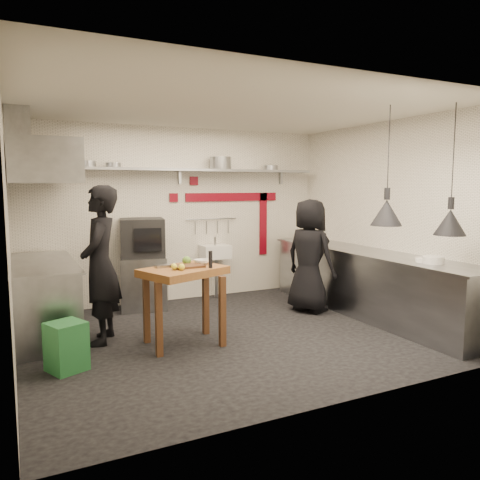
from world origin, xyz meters
name	(u,v)px	position (x,y,z in m)	size (l,w,h in m)	color
floor	(235,334)	(0.00, 0.00, 0.00)	(5.00, 5.00, 0.00)	black
ceiling	(235,108)	(0.00, 0.00, 2.80)	(5.00, 5.00, 0.00)	beige
wall_back	(179,215)	(0.00, 2.10, 1.40)	(5.00, 0.04, 2.80)	silver
wall_front	(343,242)	(0.00, -2.10, 1.40)	(5.00, 0.04, 2.80)	silver
wall_left	(9,233)	(-2.50, 0.00, 1.40)	(0.04, 4.20, 2.80)	silver
wall_right	(389,218)	(2.50, 0.00, 1.40)	(0.04, 4.20, 2.80)	silver
red_band_horiz	(233,197)	(0.95, 2.08, 1.68)	(1.70, 0.02, 0.14)	maroon
red_band_vert	(263,224)	(1.55, 2.08, 1.20)	(0.14, 0.02, 1.10)	maroon
red_tile_a	(194,181)	(0.25, 2.08, 1.95)	(0.14, 0.02, 0.14)	maroon
red_tile_b	(174,198)	(-0.10, 2.08, 1.68)	(0.14, 0.02, 0.14)	maroon
back_shelf	(182,170)	(0.00, 1.92, 2.12)	(4.60, 0.34, 0.04)	gray
shelf_bracket_left	(53,175)	(-1.90, 2.07, 2.02)	(0.04, 0.06, 0.24)	gray
shelf_bracket_mid	(180,176)	(0.00, 2.07, 2.02)	(0.04, 0.06, 0.24)	gray
shelf_bracket_right	(281,177)	(1.90, 2.07, 2.02)	(0.04, 0.06, 0.24)	gray
pan_far_left	(87,164)	(-1.45, 1.92, 2.19)	(0.25, 0.25, 0.09)	gray
pan_mid_left	(113,165)	(-1.07, 1.92, 2.18)	(0.22, 0.22, 0.07)	gray
stock_pot	(221,163)	(0.66, 1.92, 2.24)	(0.35, 0.35, 0.20)	gray
pan_right	(270,168)	(1.60, 1.92, 2.18)	(0.26, 0.26, 0.08)	gray
oven_stand	(143,283)	(-0.71, 1.77, 0.40)	(0.67, 0.61, 0.80)	gray
combi_oven	(142,238)	(-0.70, 1.78, 1.09)	(0.64, 0.59, 0.58)	black
oven_door	(146,240)	(-0.72, 1.51, 1.09)	(0.48, 0.03, 0.46)	maroon
oven_glass	(148,240)	(-0.70, 1.45, 1.09)	(0.39, 0.02, 0.34)	black
hand_sink	(215,252)	(0.55, 1.92, 0.78)	(0.46, 0.34, 0.22)	silver
sink_tap	(215,241)	(0.55, 1.92, 0.96)	(0.03, 0.03, 0.14)	gray
sink_drain	(216,278)	(0.55, 1.88, 0.34)	(0.06, 0.06, 0.66)	gray
utensil_rail	(212,219)	(0.55, 2.06, 1.32)	(0.02, 0.02, 0.90)	gray
counter_right	(368,284)	(2.15, 0.00, 0.45)	(0.70, 3.80, 0.90)	gray
counter_right_top	(369,252)	(2.15, 0.00, 0.92)	(0.76, 3.90, 0.03)	gray
plate_stack	(433,260)	(2.12, -1.17, 0.97)	(0.26, 0.26, 0.09)	silver
small_bowl_right	(424,260)	(2.10, -1.04, 0.96)	(0.21, 0.21, 0.05)	silver
counter_left	(44,300)	(-2.15, 1.05, 0.45)	(0.70, 1.90, 0.90)	gray
counter_left_top	(42,263)	(-2.15, 1.05, 0.92)	(0.76, 2.00, 0.03)	gray
extractor_hood	(42,163)	(-2.10, 1.05, 2.15)	(0.78, 1.60, 0.50)	gray
hood_duct	(17,128)	(-2.35, 1.05, 2.55)	(0.28, 0.28, 0.50)	gray
green_bin	(66,346)	(-2.03, -0.29, 0.25)	(0.33, 0.33, 0.50)	#1E5F2D
prep_table	(184,306)	(-0.70, -0.07, 0.46)	(0.92, 0.64, 0.92)	brown
cutting_board	(188,266)	(-0.63, -0.06, 0.93)	(0.35, 0.25, 0.03)	#502F1A
pepper_mill	(210,259)	(-0.42, -0.22, 1.02)	(0.05, 0.05, 0.20)	black
lemon_a	(174,267)	(-0.84, -0.17, 0.96)	(0.07, 0.07, 0.07)	yellow
lemon_b	(182,267)	(-0.77, -0.22, 0.96)	(0.07, 0.07, 0.07)	yellow
veg_ball	(187,261)	(-0.59, 0.11, 0.97)	(0.11, 0.11, 0.11)	#57882D
steel_tray	(163,266)	(-0.91, 0.06, 0.94)	(0.17, 0.12, 0.03)	gray
bowl	(202,262)	(-0.41, 0.07, 0.95)	(0.19, 0.19, 0.06)	silver
heat_lamp_near	(388,166)	(1.54, -0.97, 2.10)	(0.37, 0.37, 1.40)	black
heat_lamp_far	(453,170)	(2.08, -1.42, 2.05)	(0.36, 0.36, 1.50)	black
chef_left	(100,265)	(-1.55, 0.45, 0.94)	(0.68, 0.45, 1.88)	black
chef_right	(310,256)	(1.48, 0.53, 0.84)	(0.82, 0.53, 1.68)	black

